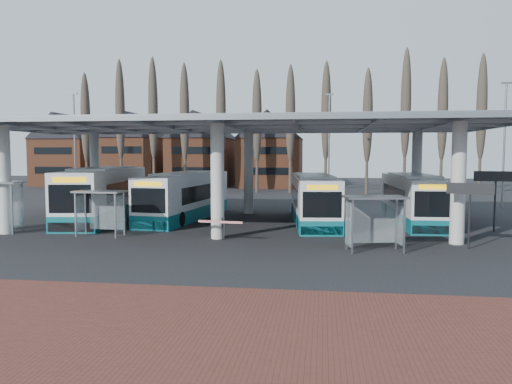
# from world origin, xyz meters

# --- Properties ---
(ground) EXTENTS (140.00, 140.00, 0.00)m
(ground) POSITION_xyz_m (0.00, 0.00, 0.00)
(ground) COLOR black
(ground) RESTS_ON ground
(brick_strip) EXTENTS (70.00, 10.00, 0.03)m
(brick_strip) POSITION_xyz_m (0.00, -12.00, 0.01)
(brick_strip) COLOR #582A23
(brick_strip) RESTS_ON ground
(station_canopy) EXTENTS (32.00, 16.00, 6.34)m
(station_canopy) POSITION_xyz_m (0.00, 8.00, 5.68)
(station_canopy) COLOR silver
(station_canopy) RESTS_ON ground
(poplar_row) EXTENTS (45.10, 1.10, 14.50)m
(poplar_row) POSITION_xyz_m (0.00, 33.00, 8.78)
(poplar_row) COLOR #473D33
(poplar_row) RESTS_ON ground
(townhouse_row) EXTENTS (36.80, 10.30, 12.25)m
(townhouse_row) POSITION_xyz_m (-15.75, 44.00, 5.94)
(townhouse_row) COLOR brown
(townhouse_row) RESTS_ON ground
(lamp_post_a) EXTENTS (0.80, 0.16, 10.17)m
(lamp_post_a) POSITION_xyz_m (-18.00, 22.00, 5.34)
(lamp_post_a) COLOR slate
(lamp_post_a) RESTS_ON ground
(lamp_post_b) EXTENTS (0.80, 0.16, 10.17)m
(lamp_post_b) POSITION_xyz_m (6.00, 26.00, 5.34)
(lamp_post_b) COLOR slate
(lamp_post_b) RESTS_ON ground
(lamp_post_c) EXTENTS (0.80, 0.16, 10.17)m
(lamp_post_c) POSITION_xyz_m (20.00, 20.00, 5.34)
(lamp_post_c) COLOR slate
(lamp_post_c) RESTS_ON ground
(bus_0) EXTENTS (4.38, 12.91, 3.52)m
(bus_0) POSITION_xyz_m (-9.22, 9.17, 1.66)
(bus_0) COLOR silver
(bus_0) RESTS_ON ground
(bus_1) EXTENTS (3.64, 11.62, 3.18)m
(bus_1) POSITION_xyz_m (-3.84, 10.13, 1.50)
(bus_1) COLOR silver
(bus_1) RESTS_ON ground
(bus_2) EXTENTS (3.55, 11.34, 3.10)m
(bus_2) POSITION_xyz_m (4.82, 9.37, 1.46)
(bus_2) COLOR silver
(bus_2) RESTS_ON ground
(bus_3) EXTENTS (2.71, 11.27, 3.11)m
(bus_3) POSITION_xyz_m (11.23, 10.44, 1.47)
(bus_3) COLOR silver
(bus_3) RESTS_ON ground
(shelter_1) EXTENTS (2.70, 1.44, 2.45)m
(shelter_1) POSITION_xyz_m (-6.41, 2.50, 1.78)
(shelter_1) COLOR gray
(shelter_1) RESTS_ON ground
(shelter_2) EXTENTS (2.92, 1.84, 2.53)m
(shelter_2) POSITION_xyz_m (7.77, 0.14, 1.84)
(shelter_2) COLOR gray
(shelter_2) RESTS_ON ground
(info_sign_0) EXTENTS (1.98, 0.82, 3.08)m
(info_sign_0) POSITION_xyz_m (12.20, 1.20, 2.58)
(info_sign_0) COLOR black
(info_sign_0) RESTS_ON ground
(info_sign_1) EXTENTS (2.31, 0.50, 3.45)m
(info_sign_1) POSITION_xyz_m (15.14, 6.82, 2.89)
(info_sign_1) COLOR black
(info_sign_1) RESTS_ON ground
(barrier) EXTENTS (2.33, 0.79, 1.17)m
(barrier) POSITION_xyz_m (0.34, 1.67, 0.91)
(barrier) COLOR black
(barrier) RESTS_ON ground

